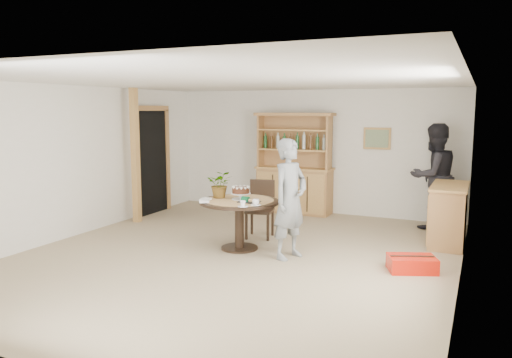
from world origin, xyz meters
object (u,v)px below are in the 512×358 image
object	(u,v)px
dining_chair	(261,205)
adult_person	(433,176)
sideboard	(449,214)
teen_boy	(290,199)
dining_table	(239,210)
hutch	(295,179)
red_suitcase	(412,264)

from	to	relation	value
dining_chair	adult_person	size ratio (longest dim) A/B	0.51
sideboard	teen_boy	bearing A→B (deg)	-138.87
teen_boy	dining_chair	bearing A→B (deg)	62.08
dining_table	adult_person	size ratio (longest dim) A/B	0.64
teen_boy	dining_table	bearing A→B (deg)	102.40
dining_table	adult_person	bearing A→B (deg)	46.20
hutch	dining_table	world-z (taller)	hutch
hutch	red_suitcase	bearing A→B (deg)	-46.92
dining_table	dining_chair	distance (m)	0.83
red_suitcase	dining_chair	bearing A→B (deg)	140.12
hutch	teen_boy	distance (m)	3.17
adult_person	red_suitcase	bearing A→B (deg)	46.11
dining_table	teen_boy	distance (m)	0.89
dining_table	red_suitcase	world-z (taller)	dining_table
sideboard	adult_person	bearing A→B (deg)	108.96
hutch	teen_boy	bearing A→B (deg)	-70.99
red_suitcase	dining_table	bearing A→B (deg)	158.13
hutch	sideboard	distance (m)	3.29
dining_chair	red_suitcase	xyz separation A→B (m)	(2.55, -0.83, -0.43)
dining_chair	hutch	bearing A→B (deg)	84.08
teen_boy	hutch	bearing A→B (deg)	38.12
sideboard	dining_table	distance (m)	3.30
sideboard	dining_chair	world-z (taller)	dining_chair
dining_chair	sideboard	bearing A→B (deg)	5.48
dining_chair	adult_person	xyz separation A→B (m)	(2.54, 1.80, 0.40)
hutch	dining_chair	distance (m)	2.08
adult_person	sideboard	bearing A→B (deg)	64.89
hutch	sideboard	bearing A→B (deg)	-22.21
dining_chair	red_suitcase	size ratio (longest dim) A/B	1.34
adult_person	red_suitcase	xyz separation A→B (m)	(0.01, -2.64, -0.83)
sideboard	red_suitcase	xyz separation A→B (m)	(-0.33, -1.66, -0.37)
sideboard	adult_person	distance (m)	1.13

